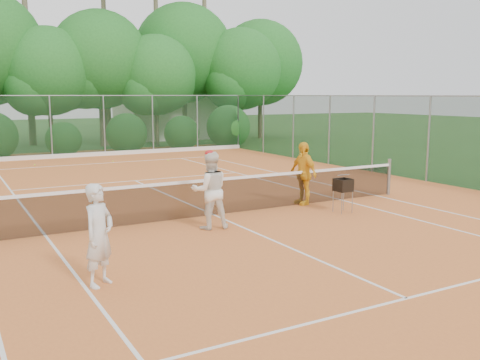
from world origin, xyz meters
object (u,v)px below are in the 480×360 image
object	(u,v)px
player_center_grp	(210,190)
ball_hopper	(343,186)
player_white	(99,235)
player_yellow	(303,173)

from	to	relation	value
player_center_grp	ball_hopper	world-z (taller)	player_center_grp
player_white	ball_hopper	distance (m)	7.29
player_center_grp	player_yellow	xyz separation A→B (m)	(3.47, 1.21, -0.02)
player_white	ball_hopper	bearing A→B (deg)	-19.34
player_center_grp	player_yellow	distance (m)	3.68
player_white	ball_hopper	xyz separation A→B (m)	(6.92, 2.30, -0.12)
player_white	player_yellow	distance (m)	7.59
player_yellow	ball_hopper	bearing A→B (deg)	7.71
player_white	player_center_grp	xyz separation A→B (m)	(3.17, 2.47, 0.06)
player_white	ball_hopper	size ratio (longest dim) A/B	1.86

